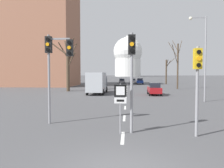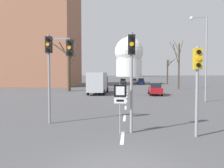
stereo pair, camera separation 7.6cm
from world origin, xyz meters
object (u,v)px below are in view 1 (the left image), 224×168
(traffic_signal_near_left, at_px, (56,57))
(sedan_near_left, at_px, (154,89))
(street_lamp_right, at_px, (203,51))
(sedan_far_left, at_px, (122,81))
(traffic_signal_centre_tall, at_px, (132,63))
(sedan_mid_centre, at_px, (140,81))
(sedan_near_right, at_px, (133,81))
(traffic_signal_near_right, at_px, (197,73))
(delivery_truck, at_px, (97,82))
(route_sign_post, at_px, (120,100))

(traffic_signal_near_left, distance_m, sedan_near_left, 20.04)
(street_lamp_right, height_order, sedan_far_left, street_lamp_right)
(traffic_signal_centre_tall, distance_m, sedan_far_left, 56.52)
(sedan_far_left, bearing_deg, sedan_mid_centre, -40.31)
(sedan_near_right, bearing_deg, sedan_near_left, -86.68)
(traffic_signal_near_left, height_order, sedan_near_right, traffic_signal_near_left)
(traffic_signal_near_right, xyz_separation_m, sedan_far_left, (-5.05, 56.84, -2.20))
(street_lamp_right, bearing_deg, sedan_near_left, 121.16)
(traffic_signal_near_left, relative_size, delivery_truck, 0.73)
(traffic_signal_near_left, height_order, delivery_truck, traffic_signal_near_left)
(traffic_signal_near_right, bearing_deg, traffic_signal_near_left, 164.29)
(sedan_near_left, bearing_deg, route_sign_post, -101.36)
(delivery_truck, bearing_deg, traffic_signal_centre_tall, -77.43)
(route_sign_post, bearing_deg, sedan_far_left, 91.46)
(traffic_signal_near_right, distance_m, sedan_mid_centre, 52.46)
(street_lamp_right, relative_size, sedan_near_left, 2.11)
(sedan_mid_centre, bearing_deg, sedan_near_left, -89.52)
(sedan_near_left, height_order, sedan_far_left, sedan_near_left)
(sedan_near_right, bearing_deg, delivery_truck, -99.50)
(traffic_signal_near_right, bearing_deg, sedan_mid_centre, 89.82)
(traffic_signal_near_left, height_order, sedan_near_left, traffic_signal_near_left)
(sedan_far_left, bearing_deg, traffic_signal_centre_tall, -87.97)
(street_lamp_right, relative_size, sedan_far_left, 2.01)
(traffic_signal_centre_tall, height_order, street_lamp_right, street_lamp_right)
(traffic_signal_centre_tall, xyz_separation_m, traffic_signal_near_right, (3.06, -0.41, -0.50))
(route_sign_post, distance_m, sedan_far_left, 56.71)
(sedan_near_left, bearing_deg, sedan_near_right, 93.32)
(traffic_signal_near_right, bearing_deg, sedan_near_left, 88.78)
(traffic_signal_near_left, xyz_separation_m, sedan_near_right, (5.73, 55.40, -3.19))
(traffic_signal_near_right, distance_m, sedan_near_right, 57.57)
(route_sign_post, distance_m, sedan_near_right, 57.38)
(route_sign_post, xyz_separation_m, delivery_truck, (-4.15, 21.34, 0.01))
(traffic_signal_centre_tall, distance_m, delivery_truck, 21.67)
(traffic_signal_centre_tall, height_order, sedan_near_left, traffic_signal_centre_tall)
(street_lamp_right, bearing_deg, traffic_signal_near_left, -137.10)
(traffic_signal_near_left, bearing_deg, traffic_signal_centre_tall, -20.92)
(sedan_near_left, relative_size, sedan_far_left, 0.95)
(traffic_signal_near_right, xyz_separation_m, sedan_mid_centre, (0.16, 52.41, -2.11))
(sedan_near_left, xyz_separation_m, sedan_near_right, (-2.16, 37.25, -0.09))
(traffic_signal_near_left, xyz_separation_m, sedan_mid_centre, (7.62, 50.32, -3.10))
(traffic_signal_centre_tall, relative_size, street_lamp_right, 0.56)
(sedan_far_left, bearing_deg, sedan_near_right, 11.20)
(traffic_signal_near_left, relative_size, route_sign_post, 2.11)
(traffic_signal_near_left, xyz_separation_m, sedan_far_left, (2.40, 54.74, -3.19))
(traffic_signal_near_left, relative_size, sedan_far_left, 1.18)
(traffic_signal_centre_tall, relative_size, sedan_near_left, 1.17)
(traffic_signal_centre_tall, xyz_separation_m, sedan_near_left, (3.49, 19.84, -2.61))
(traffic_signal_centre_tall, xyz_separation_m, sedan_far_left, (-2.00, 56.42, -2.70))
(street_lamp_right, distance_m, sedan_far_left, 44.82)
(sedan_near_right, bearing_deg, traffic_signal_centre_tall, -91.33)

